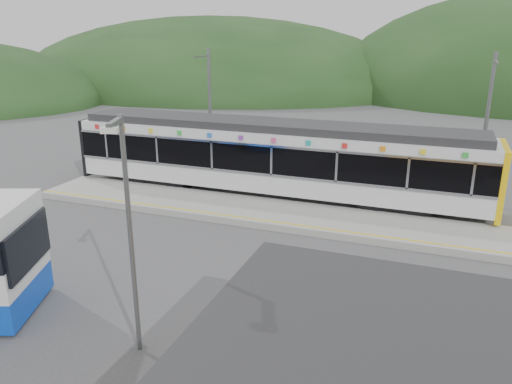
% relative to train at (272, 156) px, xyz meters
% --- Properties ---
extents(ground, '(120.00, 120.00, 0.00)m').
position_rel_train_xyz_m(ground, '(2.47, -6.00, -2.06)').
color(ground, '#4C4C4F').
rests_on(ground, ground).
extents(hills, '(146.00, 149.00, 26.00)m').
position_rel_train_xyz_m(hills, '(8.65, -0.71, -2.06)').
color(hills, '#1E3D19').
rests_on(hills, ground).
extents(platform, '(26.00, 3.20, 0.30)m').
position_rel_train_xyz_m(platform, '(2.47, -2.70, -1.91)').
color(platform, '#9E9E99').
rests_on(platform, ground).
extents(yellow_line, '(26.00, 0.10, 0.01)m').
position_rel_train_xyz_m(yellow_line, '(2.47, -4.00, -1.76)').
color(yellow_line, yellow).
rests_on(yellow_line, platform).
extents(train, '(20.44, 3.01, 3.74)m').
position_rel_train_xyz_m(train, '(0.00, 0.00, 0.00)').
color(train, black).
rests_on(train, ground).
extents(catenary_mast_west, '(0.18, 1.80, 7.00)m').
position_rel_train_xyz_m(catenary_mast_west, '(-4.53, 2.56, 1.58)').
color(catenary_mast_west, slate).
rests_on(catenary_mast_west, ground).
extents(catenary_mast_east, '(0.18, 1.80, 7.00)m').
position_rel_train_xyz_m(catenary_mast_east, '(9.47, 2.56, 1.58)').
color(catenary_mast_east, slate).
rests_on(catenary_mast_east, ground).
extents(lamp_post, '(0.47, 1.12, 6.09)m').
position_rel_train_xyz_m(lamp_post, '(0.87, -13.19, 1.57)').
color(lamp_post, slate).
rests_on(lamp_post, ground).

